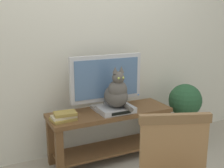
% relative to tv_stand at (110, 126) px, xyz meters
% --- Properties ---
extents(back_wall, '(7.00, 0.12, 2.80)m').
position_rel_tv_stand_xyz_m(back_wall, '(-0.02, 0.39, 1.02)').
color(back_wall, beige).
rests_on(back_wall, ground).
extents(tv_stand, '(1.31, 0.44, 0.55)m').
position_rel_tv_stand_xyz_m(tv_stand, '(0.00, 0.00, 0.00)').
color(tv_stand, brown).
rests_on(tv_stand, ground).
extents(tv, '(0.80, 0.20, 0.58)m').
position_rel_tv_stand_xyz_m(tv, '(0.00, 0.09, 0.49)').
color(tv, '#B7B7BC').
rests_on(tv, tv_stand).
extents(media_box, '(0.36, 0.26, 0.06)m').
position_rel_tv_stand_xyz_m(media_box, '(0.04, -0.06, 0.21)').
color(media_box, '#ADADB2').
rests_on(media_box, tv_stand).
extents(cat, '(0.23, 0.37, 0.43)m').
position_rel_tv_stand_xyz_m(cat, '(0.04, -0.08, 0.39)').
color(cat, '#514C47').
rests_on(cat, media_box).
extents(book_stack, '(0.25, 0.19, 0.08)m').
position_rel_tv_stand_xyz_m(book_stack, '(-0.52, -0.06, 0.21)').
color(book_stack, olive).
rests_on(book_stack, tv_stand).
extents(potted_plant, '(0.39, 0.39, 0.74)m').
position_rel_tv_stand_xyz_m(potted_plant, '(0.98, -0.03, 0.07)').
color(potted_plant, '#47474C').
rests_on(potted_plant, ground).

